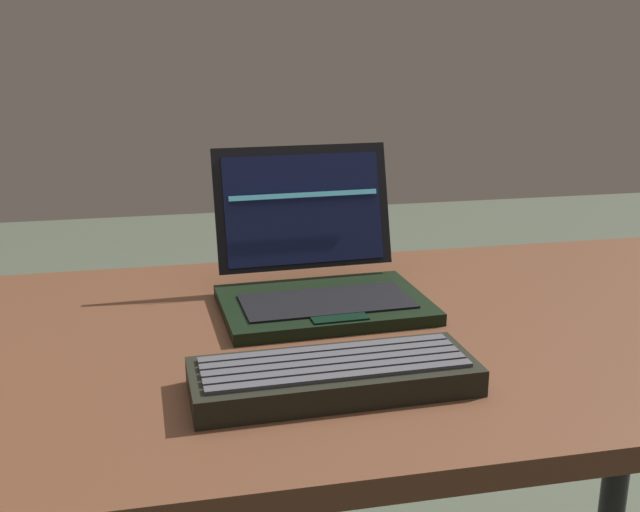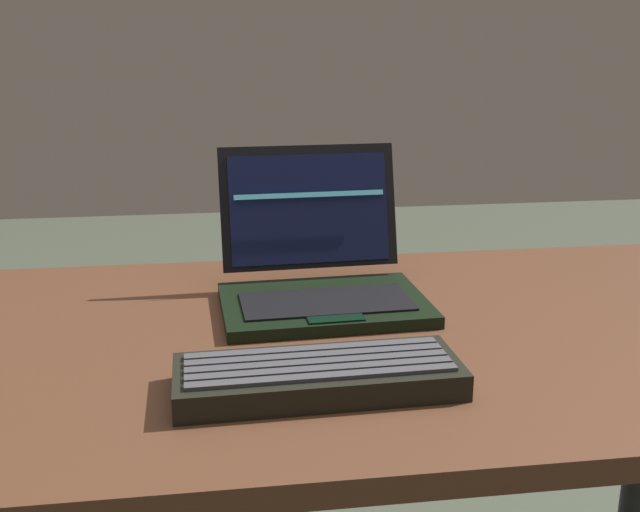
{
  "view_description": "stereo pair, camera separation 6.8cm",
  "coord_description": "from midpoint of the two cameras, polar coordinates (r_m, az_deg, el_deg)",
  "views": [
    {
      "loc": [
        -0.16,
        -0.89,
        1.13
      ],
      "look_at": [
        0.05,
        0.07,
        0.84
      ],
      "focal_mm": 42.52,
      "sensor_mm": 36.0,
      "label": 1
    },
    {
      "loc": [
        -0.09,
        -0.9,
        1.13
      ],
      "look_at": [
        0.05,
        0.07,
        0.84
      ],
      "focal_mm": 42.52,
      "sensor_mm": 36.0,
      "label": 2
    }
  ],
  "objects": [
    {
      "name": "laptop_front",
      "position": [
        1.07,
        -2.0,
        -1.4
      ],
      "size": [
        0.29,
        0.26,
        0.21
      ],
      "color": "black",
      "rests_on": "desk"
    },
    {
      "name": "desk",
      "position": [
        1.02,
        -3.89,
        -10.88
      ],
      "size": [
        1.51,
        0.68,
        0.76
      ],
      "color": "#482A1A",
      "rests_on": "ground"
    },
    {
      "name": "external_keyboard",
      "position": [
        0.83,
        -1.37,
        -9.03
      ],
      "size": [
        0.31,
        0.12,
        0.03
      ],
      "color": "black",
      "rests_on": "desk"
    }
  ]
}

